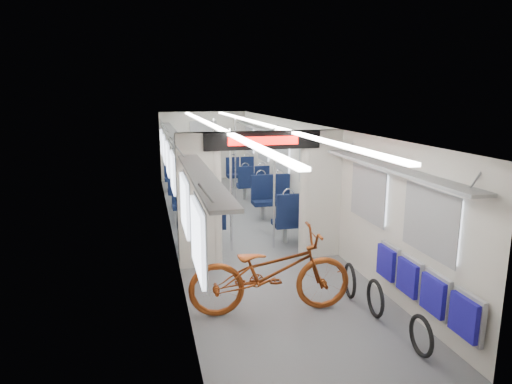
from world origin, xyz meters
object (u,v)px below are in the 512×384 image
bike_hoop_c (350,282)px  bike_hoop_a (421,338)px  seat_bay_far_right (246,176)px  seat_bay_far_left (183,178)px  seat_bay_near_left (196,208)px  flip_bench (422,286)px  stanchion_near_left (231,191)px  bike_hoop_b (375,300)px  stanchion_near_right (274,190)px  stanchion_far_left (215,165)px  stanchion_far_right (235,162)px  bicycle (270,272)px  seat_bay_near_right (284,204)px

bike_hoop_c → bike_hoop_a: bearing=-85.1°
seat_bay_far_right → seat_bay_far_left: bearing=-173.1°
seat_bay_near_left → seat_bay_far_right: size_ratio=1.06×
flip_bench → seat_bay_near_left: size_ratio=1.02×
seat_bay_far_left → stanchion_near_left: (0.52, -4.61, 0.58)m
flip_bench → bike_hoop_c: flip_bench is taller
seat_bay_near_left → stanchion_near_left: 1.48m
flip_bench → bike_hoop_b: size_ratio=4.08×
bike_hoop_a → stanchion_near_left: 4.33m
bike_hoop_a → stanchion_near_left: stanchion_near_left is taller
seat_bay_far_right → stanchion_near_right: stanchion_near_right is taller
bike_hoop_a → seat_bay_far_right: size_ratio=0.25×
flip_bench → bike_hoop_b: flip_bench is taller
stanchion_far_left → stanchion_far_right: same height
bike_hoop_a → stanchion_far_left: (-1.26, 7.19, 0.93)m
bicycle → flip_bench: size_ratio=1.05×
seat_bay_far_left → bike_hoop_c: bearing=-75.5°
stanchion_near_left → stanchion_near_right: same height
bike_hoop_c → seat_bay_near_left: bearing=116.5°
stanchion_far_right → stanchion_near_left: bearing=-102.4°
bike_hoop_b → stanchion_near_left: 3.44m
seat_bay_far_right → stanchion_near_left: 5.06m
bicycle → seat_bay_near_left: size_ratio=1.06×
flip_bench → stanchion_near_left: (-1.77, 3.44, 0.57)m
seat_bay_near_right → seat_bay_far_left: seat_bay_far_left is taller
stanchion_near_right → stanchion_far_right: bearing=91.0°
flip_bench → stanchion_far_left: (-1.60, 6.65, 0.57)m
stanchion_far_right → flip_bench: bearing=-81.6°
bike_hoop_b → stanchion_far_left: (-1.20, 6.22, 0.92)m
stanchion_near_left → flip_bench: bearing=-62.7°
stanchion_far_left → seat_bay_near_left: bearing=-109.4°
bike_hoop_c → stanchion_far_left: bearing=101.4°
bike_hoop_c → stanchion_far_right: size_ratio=0.23×
stanchion_far_left → stanchion_far_right: 0.62m
flip_bench → stanchion_near_left: bearing=117.3°
stanchion_near_left → stanchion_far_right: 3.52m
seat_bay_near_left → stanchion_far_left: 2.16m
bike_hoop_a → seat_bay_far_left: size_ratio=0.21×
seat_bay_near_right → stanchion_near_left: size_ratio=0.97×
bike_hoop_a → seat_bay_far_right: (-0.08, 8.81, 0.31)m
seat_bay_near_right → flip_bench: bearing=-84.7°
bike_hoop_a → stanchion_far_right: size_ratio=0.21×
stanchion_near_left → stanchion_far_left: size_ratio=1.00×
seat_bay_far_right → seat_bay_near_left: bearing=-117.6°
seat_bay_near_left → stanchion_far_right: size_ratio=0.90×
bike_hoop_b → seat_bay_far_left: 7.86m
bike_hoop_a → stanchion_near_right: bearing=99.0°
bike_hoop_b → stanchion_far_left: bearing=101.0°
seat_bay_near_right → stanchion_far_left: bearing=119.1°
bicycle → seat_bay_far_right: 7.49m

